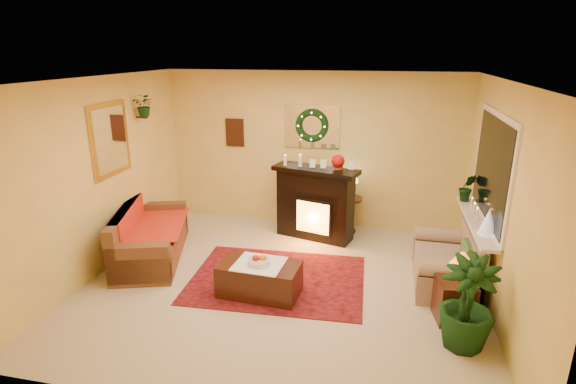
% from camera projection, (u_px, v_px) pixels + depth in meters
% --- Properties ---
extents(floor, '(5.00, 5.00, 0.00)m').
position_uv_depth(floor, '(282.00, 283.00, 5.88)').
color(floor, beige).
rests_on(floor, ground).
extents(ceiling, '(5.00, 5.00, 0.00)m').
position_uv_depth(ceiling, '(281.00, 79.00, 5.08)').
color(ceiling, white).
rests_on(ceiling, ground).
extents(wall_back, '(5.00, 5.00, 0.00)m').
position_uv_depth(wall_back, '(312.00, 150.00, 7.57)').
color(wall_back, '#EFD88C').
rests_on(wall_back, ground).
extents(wall_front, '(5.00, 5.00, 0.00)m').
position_uv_depth(wall_front, '(215.00, 276.00, 3.39)').
color(wall_front, '#EFD88C').
rests_on(wall_front, ground).
extents(wall_left, '(4.50, 4.50, 0.00)m').
position_uv_depth(wall_left, '(100.00, 177.00, 5.98)').
color(wall_left, '#EFD88C').
rests_on(wall_left, ground).
extents(wall_right, '(4.50, 4.50, 0.00)m').
position_uv_depth(wall_right, '(501.00, 203.00, 4.97)').
color(wall_right, '#EFD88C').
rests_on(wall_right, ground).
extents(area_rug, '(2.33, 1.79, 0.01)m').
position_uv_depth(area_rug, '(277.00, 279.00, 5.98)').
color(area_rug, maroon).
rests_on(area_rug, floor).
extents(sofa, '(1.31, 1.97, 0.78)m').
position_uv_depth(sofa, '(151.00, 230.00, 6.50)').
color(sofa, brown).
rests_on(sofa, floor).
extents(red_throw, '(0.84, 1.37, 0.02)m').
position_uv_depth(red_throw, '(155.00, 224.00, 6.64)').
color(red_throw, red).
rests_on(red_throw, sofa).
extents(fireplace, '(1.26, 0.69, 1.10)m').
position_uv_depth(fireplace, '(315.00, 205.00, 7.17)').
color(fireplace, black).
rests_on(fireplace, floor).
extents(poinsettia, '(0.20, 0.20, 0.20)m').
position_uv_depth(poinsettia, '(338.00, 161.00, 6.83)').
color(poinsettia, '#A50A09').
rests_on(poinsettia, fireplace).
extents(mantel_candle_a, '(0.05, 0.05, 0.16)m').
position_uv_depth(mantel_candle_a, '(285.00, 161.00, 7.03)').
color(mantel_candle_a, '#F7ECC8').
rests_on(mantel_candle_a, fireplace).
extents(mantel_candle_b, '(0.06, 0.06, 0.19)m').
position_uv_depth(mantel_candle_b, '(300.00, 161.00, 7.01)').
color(mantel_candle_b, beige).
rests_on(mantel_candle_b, fireplace).
extents(mantel_mirror, '(0.92, 0.02, 0.72)m').
position_uv_depth(mantel_mirror, '(312.00, 127.00, 7.43)').
color(mantel_mirror, white).
rests_on(mantel_mirror, wall_back).
extents(wreath, '(0.55, 0.11, 0.55)m').
position_uv_depth(wreath, '(312.00, 126.00, 7.39)').
color(wreath, '#194719').
rests_on(wreath, wall_back).
extents(wall_art, '(0.32, 0.03, 0.48)m').
position_uv_depth(wall_art, '(235.00, 133.00, 7.75)').
color(wall_art, '#381E11').
rests_on(wall_art, wall_back).
extents(gold_mirror, '(0.03, 0.84, 1.00)m').
position_uv_depth(gold_mirror, '(110.00, 140.00, 6.12)').
color(gold_mirror, gold).
rests_on(gold_mirror, wall_left).
extents(hanging_plant, '(0.33, 0.28, 0.36)m').
position_uv_depth(hanging_plant, '(146.00, 116.00, 6.72)').
color(hanging_plant, '#194719').
rests_on(hanging_plant, wall_left).
extents(loveseat, '(0.76, 1.30, 0.74)m').
position_uv_depth(loveseat, '(446.00, 254.00, 5.75)').
color(loveseat, '#877A57').
rests_on(loveseat, floor).
extents(window_frame, '(0.03, 1.86, 1.36)m').
position_uv_depth(window_frame, '(493.00, 169.00, 5.41)').
color(window_frame, white).
rests_on(window_frame, wall_right).
extents(window_glass, '(0.02, 1.70, 1.22)m').
position_uv_depth(window_glass, '(491.00, 169.00, 5.41)').
color(window_glass, black).
rests_on(window_glass, wall_right).
extents(window_sill, '(0.22, 1.86, 0.04)m').
position_uv_depth(window_sill, '(476.00, 221.00, 5.64)').
color(window_sill, white).
rests_on(window_sill, wall_right).
extents(mini_tree, '(0.22, 0.22, 0.33)m').
position_uv_depth(mini_tree, '(488.00, 222.00, 5.13)').
color(mini_tree, silver).
rests_on(mini_tree, window_sill).
extents(sill_plant, '(0.28, 0.23, 0.51)m').
position_uv_depth(sill_plant, '(467.00, 188.00, 6.25)').
color(sill_plant, '#2B622D').
rests_on(sill_plant, window_sill).
extents(side_table_round, '(0.53, 0.53, 0.60)m').
position_uv_depth(side_table_round, '(348.00, 213.00, 7.45)').
color(side_table_round, '#362216').
rests_on(side_table_round, floor).
extents(lamp_cream, '(0.32, 0.32, 0.49)m').
position_uv_depth(lamp_cream, '(349.00, 181.00, 7.31)').
color(lamp_cream, '#F3DF82').
rests_on(lamp_cream, side_table_round).
extents(end_table_square, '(0.45, 0.45, 0.48)m').
position_uv_depth(end_table_square, '(455.00, 298.00, 5.01)').
color(end_table_square, black).
rests_on(end_table_square, floor).
extents(lamp_tiffany, '(0.27, 0.27, 0.39)m').
position_uv_depth(lamp_tiffany, '(462.00, 259.00, 4.88)').
color(lamp_tiffany, '#FDA435').
rests_on(lamp_tiffany, end_table_square).
extents(coffee_table, '(1.02, 0.61, 0.41)m').
position_uv_depth(coffee_table, '(260.00, 279.00, 5.56)').
color(coffee_table, '#4F291B').
rests_on(coffee_table, floor).
extents(fruit_bowl, '(0.28, 0.28, 0.06)m').
position_uv_depth(fruit_bowl, '(259.00, 262.00, 5.47)').
color(fruit_bowl, silver).
rests_on(fruit_bowl, coffee_table).
extents(floor_palm, '(2.06, 2.06, 2.96)m').
position_uv_depth(floor_palm, '(466.00, 307.00, 4.52)').
color(floor_palm, '#1A631F').
rests_on(floor_palm, floor).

